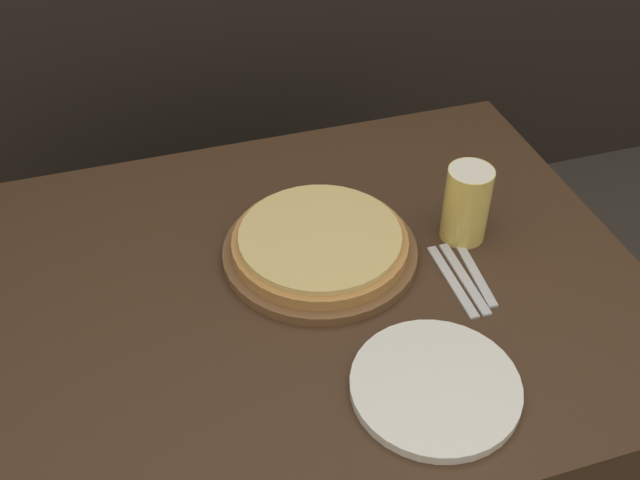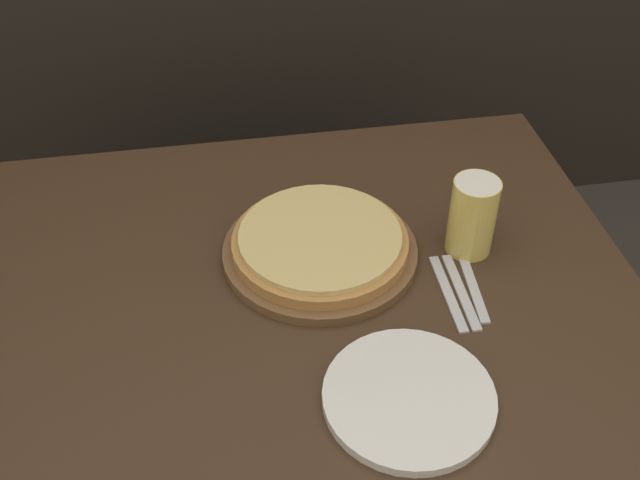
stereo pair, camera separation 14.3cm
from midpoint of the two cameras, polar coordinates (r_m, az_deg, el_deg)
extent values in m
cube|color=#3D2819|center=(1.66, 1.25, -11.93)|extent=(1.26, 0.99, 0.70)
cylinder|color=brown|center=(1.45, 2.82, -1.02)|extent=(0.38, 0.38, 0.02)
cylinder|color=#B77F42|center=(1.43, 2.85, -0.37)|extent=(0.34, 0.34, 0.02)
cylinder|color=#E0C175|center=(1.42, 2.87, 0.18)|extent=(0.31, 0.31, 0.01)
cylinder|color=#E5C65B|center=(1.46, 14.29, 1.64)|extent=(0.09, 0.09, 0.16)
cylinder|color=white|center=(1.42, 14.75, 3.81)|extent=(0.09, 0.09, 0.02)
cylinder|color=white|center=(1.23, 10.18, -11.89)|extent=(0.28, 0.28, 0.02)
cube|color=silver|center=(1.41, 12.61, -4.11)|extent=(0.02, 0.20, 0.00)
cube|color=silver|center=(1.42, 13.56, -3.97)|extent=(0.02, 0.20, 0.00)
cube|color=silver|center=(1.42, 14.50, -3.84)|extent=(0.03, 0.17, 0.00)
camera|label=1|loc=(0.07, -87.13, 2.48)|focal=42.00mm
camera|label=2|loc=(0.07, 92.87, -2.48)|focal=42.00mm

